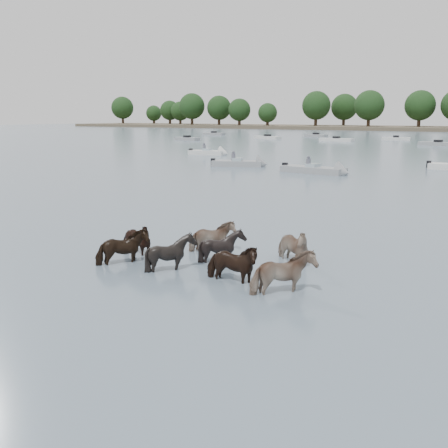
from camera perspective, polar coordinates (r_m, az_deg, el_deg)
The scene contains 7 objects.
ground at distance 15.72m, azimuth -3.88°, elevation -3.95°, with size 400.00×400.00×0.00m, color #4D5F6F.
shoreline at distance 180.47m, azimuth 5.08°, elevation 10.99°, with size 160.00×30.00×1.00m, color #4C4233.
pony_herd at distance 14.68m, azimuth -1.77°, elevation -3.47°, with size 7.23×4.18×1.39m.
motorboat_a at distance 44.31m, azimuth 2.46°, elevation 6.88°, with size 5.08×3.18×1.92m.
motorboat_b at distance 39.33m, azimuth 11.08°, elevation 5.98°, with size 5.78×2.29×1.92m.
motorboat_f at distance 57.13m, azimuth -1.27°, elevation 8.10°, with size 4.82×2.30×1.92m.
treeline at distance 178.67m, azimuth 5.57°, elevation 13.02°, with size 148.66×23.90×12.30m.
Camera 1 is at (8.63, -12.39, 4.38)m, focal length 40.18 mm.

